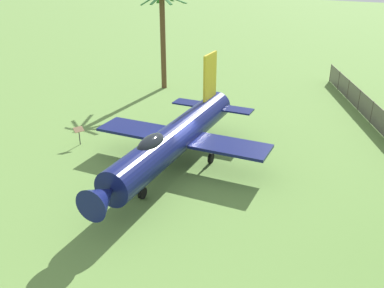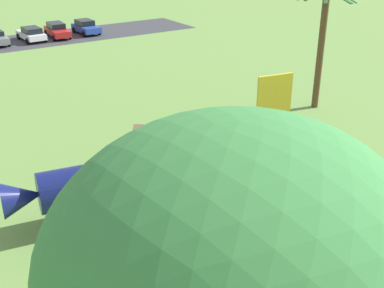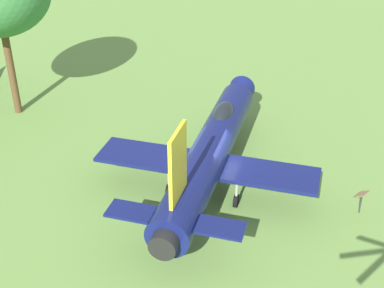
{
  "view_description": "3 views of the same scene",
  "coord_description": "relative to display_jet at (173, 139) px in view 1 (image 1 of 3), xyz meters",
  "views": [
    {
      "loc": [
        -10.57,
        18.47,
        10.97
      ],
      "look_at": [
        -1.07,
        0.18,
        1.69
      ],
      "focal_mm": 39.62,
      "sensor_mm": 36.0,
      "label": 1
    },
    {
      "loc": [
        -18.51,
        6.44,
        11.82
      ],
      "look_at": [
        1.01,
        -0.94,
        2.29
      ],
      "focal_mm": 45.76,
      "sensor_mm": 36.0,
      "label": 2
    },
    {
      "loc": [
        5.92,
        -19.84,
        14.38
      ],
      "look_at": [
        -0.86,
        0.05,
        2.09
      ],
      "focal_mm": 49.54,
      "sensor_mm": 36.0,
      "label": 3
    }
  ],
  "objects": [
    {
      "name": "info_plaque",
      "position": [
        6.91,
        -0.21,
        -0.96
      ],
      "size": [
        0.62,
        0.71,
        1.14
      ],
      "color": "#333333",
      "rests_on": "ground_plane"
    },
    {
      "name": "palm_tree",
      "position": [
        8.58,
        -13.34,
        2.54
      ],
      "size": [
        3.88,
        3.74,
        8.15
      ],
      "color": "brown",
      "rests_on": "ground_plane"
    },
    {
      "name": "display_jet",
      "position": [
        0.0,
        0.0,
        0.0
      ],
      "size": [
        10.17,
        14.43,
        5.48
      ],
      "rotation": [
        0.0,
        0.0,
        1.62
      ],
      "color": "#111951",
      "rests_on": "ground_plane"
    },
    {
      "name": "ground_plane",
      "position": [
        0.02,
        -0.36,
        -1.81
      ],
      "size": [
        200.0,
        200.0,
        0.0
      ],
      "primitive_type": "plane",
      "color": "#668E42"
    }
  ]
}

